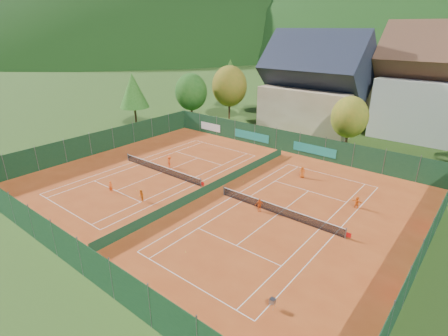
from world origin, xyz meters
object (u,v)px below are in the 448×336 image
Objects in this scene: chalet at (315,89)px; player_left_mid at (141,196)px; player_right_near at (259,205)px; player_right_far_b at (357,202)px; ball_hopper at (273,301)px; player_left_near at (111,187)px; player_left_far at (169,162)px; player_right_far_a at (302,172)px.

chalet reaches higher than player_left_mid.
player_right_near is 9.44m from player_right_far_b.
player_left_near is (-21.87, 3.45, 0.06)m from ball_hopper.
player_left_far is 1.11× the size of player_right_near.
player_right_far_b is (6.95, 6.39, -0.06)m from player_right_near.
chalet is at bearing 55.51° from player_right_near.
player_right_near is 1.11× the size of player_right_far_b.
player_right_near is (14.44, 6.34, 0.04)m from player_left_near.
player_right_far_b is at bearing 0.14° from player_left_near.
player_right_far_b is (17.20, 12.09, -0.04)m from player_left_mid.
chalet is 11.03× the size of player_left_far.
chalet reaches higher than player_right_far_b.
player_right_far_a reaches higher than player_right_near.
player_left_mid reaches higher than ball_hopper.
chalet is 12.79× the size of player_left_mid.
player_left_mid is at bearing -21.95° from player_left_near.
player_right_far_a is at bearing -67.11° from chalet.
player_left_far is 16.08m from player_right_far_a.
player_left_far is (-0.37, 8.72, 0.12)m from player_left_near.
player_left_near is 0.84× the size of player_left_far.
player_left_far is at bearing 151.33° from ball_hopper.
chalet is at bearing -58.39° from player_right_far_b.
chalet is 32.48m from player_right_near.
player_right_far_b is (21.39, 12.73, -0.02)m from player_left_near.
player_left_far is 22.13m from player_right_far_b.
player_left_far is (-22.25, 12.16, 0.18)m from ball_hopper.
player_left_mid is 9.28m from player_left_far.
player_left_far is at bearing 61.83° from player_left_near.
ball_hopper is at bearing 89.39° from player_right_far_b.
chalet is 13.62× the size of player_right_far_b.
player_right_near reaches higher than ball_hopper.
player_left_near is at bearing 152.28° from player_right_near.
player_left_mid is 0.94× the size of player_right_far_a.
player_left_mid is (4.20, 0.64, 0.02)m from player_left_near.
player_right_far_a is (-7.95, 19.52, 0.12)m from ball_hopper.
player_left_far is 1.09× the size of player_right_far_a.
player_left_near is 0.91× the size of player_right_far_a.
player_right_far_a is (-0.51, 9.73, 0.02)m from player_right_near.
player_right_near is at bearing 51.39° from player_left_mid.
player_right_far_a is at bearing 112.16° from ball_hopper.
player_right_near is at bearing 64.17° from player_right_far_a.
player_right_near is at bearing 40.29° from player_right_far_b.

